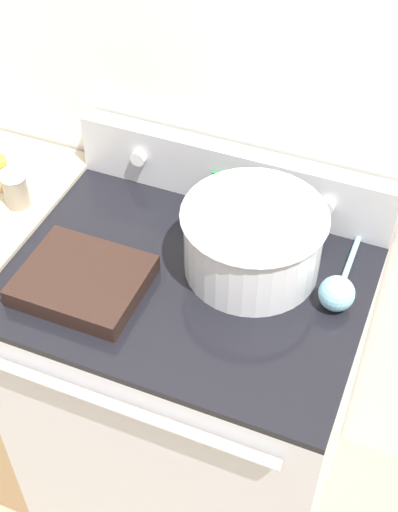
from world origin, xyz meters
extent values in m
cube|color=silver|center=(0.00, 0.67, 1.25)|extent=(8.00, 0.05, 2.50)
cube|color=#BCBCC1|center=(0.00, 0.32, 0.47)|extent=(0.82, 0.63, 0.93)
cube|color=black|center=(0.00, 0.32, 0.94)|extent=(0.82, 0.63, 0.02)
cylinder|color=silver|center=(0.00, -0.02, 0.87)|extent=(0.67, 0.02, 0.02)
cube|color=#BCBCC1|center=(0.00, 0.61, 1.03)|extent=(0.82, 0.05, 0.16)
cylinder|color=white|center=(-0.25, 0.57, 1.04)|extent=(0.04, 0.02, 0.04)
cylinder|color=white|center=(0.25, 0.57, 1.04)|extent=(0.04, 0.02, 0.04)
cube|color=green|center=(0.00, 0.57, 1.04)|extent=(0.09, 0.01, 0.03)
cylinder|color=silver|center=(0.12, 0.40, 1.04)|extent=(0.31, 0.31, 0.17)
torus|color=silver|center=(0.12, 0.40, 1.11)|extent=(0.33, 0.33, 0.01)
cylinder|color=beige|center=(0.12, 0.40, 1.10)|extent=(0.29, 0.29, 0.02)
cube|color=black|center=(-0.21, 0.19, 0.98)|extent=(0.28, 0.23, 0.05)
cube|color=#B2894C|center=(-0.21, 0.19, 0.99)|extent=(0.24, 0.21, 0.03)
cylinder|color=#7AB2C6|center=(0.33, 0.49, 0.96)|extent=(0.01, 0.26, 0.01)
sphere|color=#7AB2C6|center=(0.33, 0.36, 0.99)|extent=(0.08, 0.08, 0.08)
cylinder|color=gray|center=(-0.49, 0.37, 1.01)|extent=(0.06, 0.06, 0.09)
cylinder|color=white|center=(-0.49, 0.37, 1.06)|extent=(0.06, 0.06, 0.01)
cylinder|color=tan|center=(-0.57, 0.42, 1.00)|extent=(0.05, 0.05, 0.08)
camera|label=1|loc=(0.45, -0.72, 2.15)|focal=50.00mm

